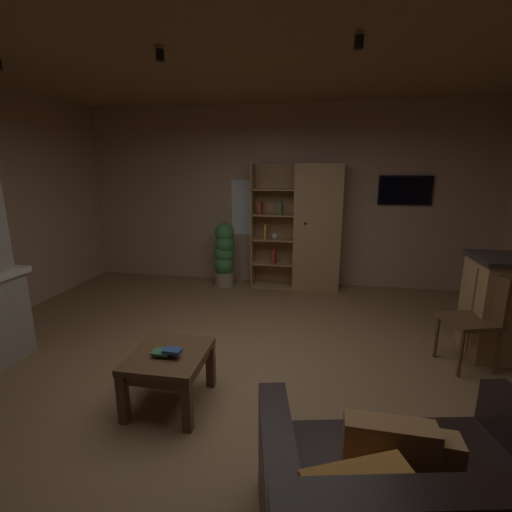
{
  "coord_description": "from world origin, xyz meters",
  "views": [
    {
      "loc": [
        0.58,
        -2.87,
        1.85
      ],
      "look_at": [
        0.0,
        0.4,
        1.05
      ],
      "focal_mm": 25.07,
      "sensor_mm": 36.0,
      "label": 1
    }
  ],
  "objects_px": {
    "table_book_0": "(169,351)",
    "table_book_2": "(172,351)",
    "potted_floor_plant": "(224,254)",
    "wall_mounted_tv": "(405,190)",
    "bookshelf_cabinet": "(311,228)",
    "table_book_1": "(161,352)",
    "coffee_table": "(169,363)",
    "dining_chair": "(478,314)"
  },
  "relations": [
    {
      "from": "bookshelf_cabinet",
      "to": "coffee_table",
      "type": "relative_size",
      "value": 3.0
    },
    {
      "from": "table_book_2",
      "to": "table_book_0",
      "type": "bearing_deg",
      "value": 129.57
    },
    {
      "from": "table_book_0",
      "to": "table_book_1",
      "type": "bearing_deg",
      "value": -117.75
    },
    {
      "from": "table_book_0",
      "to": "potted_floor_plant",
      "type": "xyz_separation_m",
      "value": [
        -0.36,
        3.03,
        0.07
      ]
    },
    {
      "from": "coffee_table",
      "to": "table_book_2",
      "type": "distance_m",
      "value": 0.17
    },
    {
      "from": "table_book_2",
      "to": "potted_floor_plant",
      "type": "relative_size",
      "value": 0.13
    },
    {
      "from": "coffee_table",
      "to": "table_book_1",
      "type": "bearing_deg",
      "value": -113.45
    },
    {
      "from": "wall_mounted_tv",
      "to": "table_book_2",
      "type": "bearing_deg",
      "value": -124.0
    },
    {
      "from": "bookshelf_cabinet",
      "to": "table_book_1",
      "type": "relative_size",
      "value": 14.03
    },
    {
      "from": "coffee_table",
      "to": "table_book_2",
      "type": "bearing_deg",
      "value": -48.16
    },
    {
      "from": "bookshelf_cabinet",
      "to": "table_book_1",
      "type": "distance_m",
      "value": 3.43
    },
    {
      "from": "bookshelf_cabinet",
      "to": "wall_mounted_tv",
      "type": "xyz_separation_m",
      "value": [
        1.38,
        0.21,
        0.59
      ]
    },
    {
      "from": "potted_floor_plant",
      "to": "dining_chair",
      "type": "bearing_deg",
      "value": -33.24
    },
    {
      "from": "table_book_1",
      "to": "table_book_2",
      "type": "relative_size",
      "value": 1.01
    },
    {
      "from": "table_book_0",
      "to": "table_book_2",
      "type": "xyz_separation_m",
      "value": [
        0.06,
        -0.07,
        0.04
      ]
    },
    {
      "from": "bookshelf_cabinet",
      "to": "wall_mounted_tv",
      "type": "relative_size",
      "value": 2.51
    },
    {
      "from": "table_book_0",
      "to": "table_book_2",
      "type": "height_order",
      "value": "table_book_2"
    },
    {
      "from": "coffee_table",
      "to": "dining_chair",
      "type": "height_order",
      "value": "dining_chair"
    },
    {
      "from": "table_book_0",
      "to": "wall_mounted_tv",
      "type": "relative_size",
      "value": 0.17
    },
    {
      "from": "bookshelf_cabinet",
      "to": "table_book_1",
      "type": "xyz_separation_m",
      "value": [
        -1.04,
        -3.24,
        -0.48
      ]
    },
    {
      "from": "wall_mounted_tv",
      "to": "table_book_1",
      "type": "bearing_deg",
      "value": -125.07
    },
    {
      "from": "table_book_1",
      "to": "potted_floor_plant",
      "type": "xyz_separation_m",
      "value": [
        -0.32,
        3.09,
        0.05
      ]
    },
    {
      "from": "bookshelf_cabinet",
      "to": "coffee_table",
      "type": "distance_m",
      "value": 3.38
    },
    {
      "from": "bookshelf_cabinet",
      "to": "table_book_2",
      "type": "xyz_separation_m",
      "value": [
        -0.95,
        -3.24,
        -0.46
      ]
    },
    {
      "from": "table_book_2",
      "to": "potted_floor_plant",
      "type": "distance_m",
      "value": 3.12
    },
    {
      "from": "table_book_2",
      "to": "table_book_1",
      "type": "bearing_deg",
      "value": 177.68
    },
    {
      "from": "table_book_0",
      "to": "table_book_1",
      "type": "xyz_separation_m",
      "value": [
        -0.03,
        -0.07,
        0.02
      ]
    },
    {
      "from": "table_book_0",
      "to": "coffee_table",
      "type": "bearing_deg",
      "value": 170.24
    },
    {
      "from": "potted_floor_plant",
      "to": "table_book_2",
      "type": "bearing_deg",
      "value": -82.32
    },
    {
      "from": "table_book_0",
      "to": "table_book_1",
      "type": "relative_size",
      "value": 0.94
    },
    {
      "from": "coffee_table",
      "to": "potted_floor_plant",
      "type": "height_order",
      "value": "potted_floor_plant"
    },
    {
      "from": "bookshelf_cabinet",
      "to": "table_book_0",
      "type": "distance_m",
      "value": 3.36
    },
    {
      "from": "table_book_1",
      "to": "potted_floor_plant",
      "type": "height_order",
      "value": "potted_floor_plant"
    },
    {
      "from": "table_book_0",
      "to": "wall_mounted_tv",
      "type": "distance_m",
      "value": 4.28
    },
    {
      "from": "potted_floor_plant",
      "to": "wall_mounted_tv",
      "type": "relative_size",
      "value": 1.34
    },
    {
      "from": "table_book_1",
      "to": "wall_mounted_tv",
      "type": "height_order",
      "value": "wall_mounted_tv"
    },
    {
      "from": "table_book_1",
      "to": "dining_chair",
      "type": "relative_size",
      "value": 0.15
    },
    {
      "from": "table_book_1",
      "to": "wall_mounted_tv",
      "type": "relative_size",
      "value": 0.18
    },
    {
      "from": "dining_chair",
      "to": "table_book_1",
      "type": "bearing_deg",
      "value": -157.1
    },
    {
      "from": "dining_chair",
      "to": "bookshelf_cabinet",
      "type": "bearing_deg",
      "value": 127.68
    },
    {
      "from": "table_book_1",
      "to": "table_book_0",
      "type": "bearing_deg",
      "value": 62.25
    },
    {
      "from": "dining_chair",
      "to": "potted_floor_plant",
      "type": "xyz_separation_m",
      "value": [
        -3.0,
        1.96,
        0.01
      ]
    }
  ]
}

